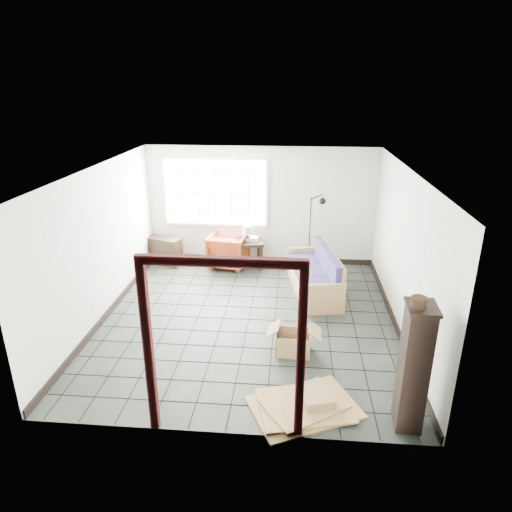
# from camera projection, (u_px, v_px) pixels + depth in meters

# --- Properties ---
(ground) EXTENTS (5.50, 5.50, 0.00)m
(ground) POSITION_uv_depth(u_px,v_px,m) (249.00, 319.00, 7.92)
(ground) COLOR black
(ground) RESTS_ON ground
(room_shell) EXTENTS (5.02, 5.52, 2.61)m
(room_shell) POSITION_uv_depth(u_px,v_px,m) (248.00, 226.00, 7.34)
(room_shell) COLOR beige
(room_shell) RESTS_ON ground
(window_panel) EXTENTS (2.32, 0.08, 1.52)m
(window_panel) POSITION_uv_depth(u_px,v_px,m) (215.00, 192.00, 9.94)
(window_panel) COLOR silver
(window_panel) RESTS_ON ground
(doorway_trim) EXTENTS (1.80, 0.08, 2.20)m
(doorway_trim) POSITION_uv_depth(u_px,v_px,m) (223.00, 328.00, 4.91)
(doorway_trim) COLOR #340B0E
(doorway_trim) RESTS_ON ground
(futon_sofa) EXTENTS (1.05, 2.03, 0.86)m
(futon_sofa) POSITION_uv_depth(u_px,v_px,m) (317.00, 277.00, 8.86)
(futon_sofa) COLOR olive
(futon_sofa) RESTS_ON ground
(armchair) EXTENTS (0.91, 0.87, 0.82)m
(armchair) POSITION_uv_depth(u_px,v_px,m) (228.00, 249.00, 10.06)
(armchair) COLOR maroon
(armchair) RESTS_ON ground
(side_table) EXTENTS (0.67, 0.67, 0.61)m
(side_table) POSITION_uv_depth(u_px,v_px,m) (250.00, 245.00, 9.99)
(side_table) COLOR black
(side_table) RESTS_ON ground
(table_lamp) EXTENTS (0.28, 0.28, 0.35)m
(table_lamp) POSITION_uv_depth(u_px,v_px,m) (247.00, 231.00, 9.82)
(table_lamp) COLOR black
(table_lamp) RESTS_ON side_table
(projector) EXTENTS (0.28, 0.23, 0.09)m
(projector) POSITION_uv_depth(u_px,v_px,m) (252.00, 239.00, 9.92)
(projector) COLOR silver
(projector) RESTS_ON side_table
(floor_lamp) EXTENTS (0.45, 0.36, 1.71)m
(floor_lamp) POSITION_uv_depth(u_px,v_px,m) (315.00, 230.00, 9.67)
(floor_lamp) COLOR black
(floor_lamp) RESTS_ON ground
(console_shelf) EXTENTS (0.86, 0.56, 0.62)m
(console_shelf) POSITION_uv_depth(u_px,v_px,m) (164.00, 251.00, 10.21)
(console_shelf) COLOR black
(console_shelf) RESTS_ON ground
(tall_shelf) EXTENTS (0.36, 0.45, 1.59)m
(tall_shelf) POSITION_uv_depth(u_px,v_px,m) (414.00, 367.00, 5.22)
(tall_shelf) COLOR black
(tall_shelf) RESTS_ON ground
(pot) EXTENTS (0.18, 0.18, 0.13)m
(pot) POSITION_uv_depth(u_px,v_px,m) (419.00, 303.00, 4.87)
(pot) COLOR black
(pot) RESTS_ON tall_shelf
(open_box) EXTENTS (0.83, 0.44, 0.46)m
(open_box) POSITION_uv_depth(u_px,v_px,m) (294.00, 342.00, 6.90)
(open_box) COLOR olive
(open_box) RESTS_ON ground
(cardboard_pile) EXTENTS (1.56, 1.39, 0.19)m
(cardboard_pile) POSITION_uv_depth(u_px,v_px,m) (306.00, 405.00, 5.75)
(cardboard_pile) COLOR olive
(cardboard_pile) RESTS_ON ground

